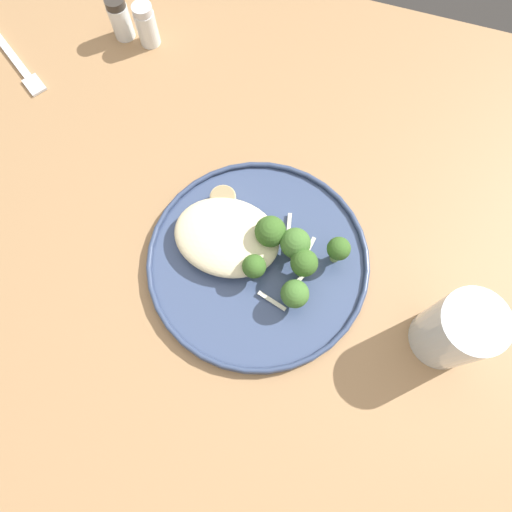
{
  "coord_description": "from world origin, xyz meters",
  "views": [
    {
      "loc": [
        -0.0,
        0.19,
        1.31
      ],
      "look_at": [
        0.06,
        -0.0,
        0.76
      ],
      "focal_mm": 32.15,
      "sensor_mm": 36.0,
      "label": 1
    }
  ],
  "objects_px": {
    "broccoli_floret_split_head": "(293,243)",
    "salt_shaker": "(144,25)",
    "seared_scallop_half_hidden": "(190,241)",
    "dinner_fork": "(12,57)",
    "dinner_plate": "(256,259)",
    "seared_scallop_tilted_round": "(266,234)",
    "broccoli_floret_beside_noodles": "(268,231)",
    "seared_scallop_right_edge": "(221,198)",
    "broccoli_floret_small_sprig": "(252,266)",
    "seared_scallop_front_small": "(225,237)",
    "broccoli_floret_right_tilted": "(303,265)",
    "broccoli_floret_rear_charred": "(336,249)",
    "seared_scallop_center_golden": "(237,219)",
    "broccoli_floret_left_leaning": "(289,292)",
    "water_glass": "(451,331)",
    "pepper_shaker": "(118,18)"
  },
  "relations": [
    {
      "from": "dinner_plate",
      "to": "water_glass",
      "type": "height_order",
      "value": "water_glass"
    },
    {
      "from": "dinner_plate",
      "to": "broccoli_floret_right_tilted",
      "type": "height_order",
      "value": "broccoli_floret_right_tilted"
    },
    {
      "from": "broccoli_floret_rear_charred",
      "to": "seared_scallop_tilted_round",
      "type": "bearing_deg",
      "value": -0.24
    },
    {
      "from": "broccoli_floret_left_leaning",
      "to": "water_glass",
      "type": "xyz_separation_m",
      "value": [
        -0.19,
        -0.01,
        0.01
      ]
    },
    {
      "from": "dinner_plate",
      "to": "broccoli_floret_rear_charred",
      "type": "bearing_deg",
      "value": -161.34
    },
    {
      "from": "dinner_plate",
      "to": "broccoli_floret_left_leaning",
      "type": "bearing_deg",
      "value": 144.57
    },
    {
      "from": "dinner_plate",
      "to": "broccoli_floret_beside_noodles",
      "type": "xyz_separation_m",
      "value": [
        -0.01,
        -0.03,
        0.04
      ]
    },
    {
      "from": "seared_scallop_right_edge",
      "to": "broccoli_floret_split_head",
      "type": "height_order",
      "value": "broccoli_floret_split_head"
    },
    {
      "from": "seared_scallop_front_small",
      "to": "seared_scallop_tilted_round",
      "type": "relative_size",
      "value": 1.05
    },
    {
      "from": "broccoli_floret_left_leaning",
      "to": "dinner_fork",
      "type": "relative_size",
      "value": 0.3
    },
    {
      "from": "dinner_fork",
      "to": "broccoli_floret_small_sprig",
      "type": "bearing_deg",
      "value": 154.3
    },
    {
      "from": "dinner_plate",
      "to": "broccoli_floret_small_sprig",
      "type": "distance_m",
      "value": 0.04
    },
    {
      "from": "dinner_plate",
      "to": "broccoli_floret_beside_noodles",
      "type": "distance_m",
      "value": 0.05
    },
    {
      "from": "seared_scallop_half_hidden",
      "to": "broccoli_floret_split_head",
      "type": "bearing_deg",
      "value": -168.2
    },
    {
      "from": "seared_scallop_half_hidden",
      "to": "salt_shaker",
      "type": "distance_m",
      "value": 0.36
    },
    {
      "from": "dinner_plate",
      "to": "broccoli_floret_split_head",
      "type": "bearing_deg",
      "value": -153.9
    },
    {
      "from": "broccoli_floret_small_sprig",
      "to": "water_glass",
      "type": "xyz_separation_m",
      "value": [
        -0.24,
        0.01,
        0.01
      ]
    },
    {
      "from": "seared_scallop_front_small",
      "to": "dinner_fork",
      "type": "height_order",
      "value": "seared_scallop_front_small"
    },
    {
      "from": "seared_scallop_center_golden",
      "to": "water_glass",
      "type": "distance_m",
      "value": 0.3
    },
    {
      "from": "seared_scallop_center_golden",
      "to": "broccoli_floret_split_head",
      "type": "xyz_separation_m",
      "value": [
        -0.08,
        0.02,
        0.03
      ]
    },
    {
      "from": "seared_scallop_half_hidden",
      "to": "dinner_fork",
      "type": "relative_size",
      "value": 0.14
    },
    {
      "from": "seared_scallop_center_golden",
      "to": "broccoli_floret_rear_charred",
      "type": "bearing_deg",
      "value": 175.82
    },
    {
      "from": "dinner_plate",
      "to": "salt_shaker",
      "type": "xyz_separation_m",
      "value": [
        0.28,
        -0.3,
        0.02
      ]
    },
    {
      "from": "seared_scallop_front_small",
      "to": "broccoli_floret_right_tilted",
      "type": "xyz_separation_m",
      "value": [
        -0.11,
        0.02,
        0.03
      ]
    },
    {
      "from": "pepper_shaker",
      "to": "broccoli_floret_right_tilted",
      "type": "bearing_deg",
      "value": 141.26
    },
    {
      "from": "dinner_plate",
      "to": "seared_scallop_right_edge",
      "type": "xyz_separation_m",
      "value": [
        0.07,
        -0.06,
        0.01
      ]
    },
    {
      "from": "seared_scallop_right_edge",
      "to": "broccoli_floret_rear_charred",
      "type": "distance_m",
      "value": 0.17
    },
    {
      "from": "dinner_plate",
      "to": "broccoli_floret_beside_noodles",
      "type": "relative_size",
      "value": 4.77
    },
    {
      "from": "salt_shaker",
      "to": "broccoli_floret_small_sprig",
      "type": "bearing_deg",
      "value": 130.68
    },
    {
      "from": "pepper_shaker",
      "to": "broccoli_floret_split_head",
      "type": "bearing_deg",
      "value": 142.0
    },
    {
      "from": "seared_scallop_tilted_round",
      "to": "water_glass",
      "type": "height_order",
      "value": "water_glass"
    },
    {
      "from": "seared_scallop_right_edge",
      "to": "salt_shaker",
      "type": "height_order",
      "value": "salt_shaker"
    },
    {
      "from": "dinner_fork",
      "to": "salt_shaker",
      "type": "xyz_separation_m",
      "value": [
        -0.19,
        -0.1,
        0.03
      ]
    },
    {
      "from": "broccoli_floret_beside_noodles",
      "to": "seared_scallop_tilted_round",
      "type": "bearing_deg",
      "value": -58.99
    },
    {
      "from": "dinner_plate",
      "to": "seared_scallop_front_small",
      "type": "relative_size",
      "value": 10.47
    },
    {
      "from": "broccoli_floret_split_head",
      "to": "salt_shaker",
      "type": "height_order",
      "value": "broccoli_floret_split_head"
    },
    {
      "from": "dinner_plate",
      "to": "salt_shaker",
      "type": "height_order",
      "value": "salt_shaker"
    },
    {
      "from": "seared_scallop_right_edge",
      "to": "dinner_fork",
      "type": "bearing_deg",
      "value": -19.58
    },
    {
      "from": "broccoli_floret_small_sprig",
      "to": "salt_shaker",
      "type": "relative_size",
      "value": 0.71
    },
    {
      "from": "broccoli_floret_split_head",
      "to": "broccoli_floret_left_leaning",
      "type": "relative_size",
      "value": 1.25
    },
    {
      "from": "seared_scallop_right_edge",
      "to": "broccoli_floret_split_head",
      "type": "relative_size",
      "value": 0.57
    },
    {
      "from": "seared_scallop_tilted_round",
      "to": "seared_scallop_half_hidden",
      "type": "bearing_deg",
      "value": 23.07
    },
    {
      "from": "seared_scallop_front_small",
      "to": "broccoli_floret_left_leaning",
      "type": "relative_size",
      "value": 0.57
    },
    {
      "from": "seared_scallop_front_small",
      "to": "seared_scallop_half_hidden",
      "type": "distance_m",
      "value": 0.05
    },
    {
      "from": "seared_scallop_tilted_round",
      "to": "broccoli_floret_beside_noodles",
      "type": "relative_size",
      "value": 0.43
    },
    {
      "from": "seared_scallop_center_golden",
      "to": "water_glass",
      "type": "xyz_separation_m",
      "value": [
        -0.29,
        0.07,
        0.03
      ]
    },
    {
      "from": "broccoli_floret_left_leaning",
      "to": "dinner_fork",
      "type": "distance_m",
      "value": 0.58
    },
    {
      "from": "broccoli_floret_rear_charred",
      "to": "dinner_fork",
      "type": "xyz_separation_m",
      "value": [
        0.56,
        -0.17,
        -0.04
      ]
    },
    {
      "from": "seared_scallop_half_hidden",
      "to": "seared_scallop_tilted_round",
      "type": "bearing_deg",
      "value": -156.93
    },
    {
      "from": "broccoli_floret_beside_noodles",
      "to": "seared_scallop_half_hidden",
      "type": "bearing_deg",
      "value": 18.79
    }
  ]
}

